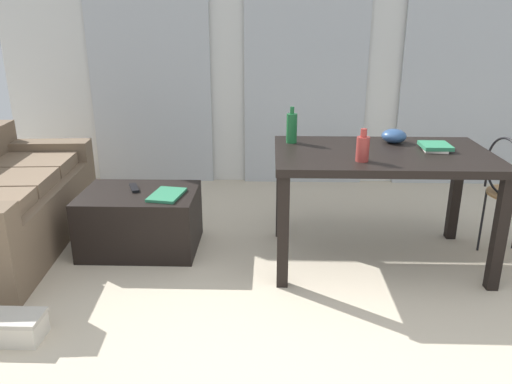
# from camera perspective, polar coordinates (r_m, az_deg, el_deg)

# --- Properties ---
(ground_plane) EXTENTS (7.61, 7.61, 0.00)m
(ground_plane) POSITION_cam_1_polar(r_m,az_deg,el_deg) (3.44, 7.04, -8.64)
(ground_plane) COLOR beige
(wall_back) EXTENTS (5.88, 0.10, 2.65)m
(wall_back) POSITION_cam_1_polar(r_m,az_deg,el_deg) (5.03, 5.67, 16.02)
(wall_back) COLOR silver
(wall_back) RESTS_ON ground
(curtains) EXTENTS (4.18, 0.03, 2.43)m
(curtains) POSITION_cam_1_polar(r_m,az_deg,el_deg) (4.95, 5.69, 14.68)
(curtains) COLOR #B2B7BC
(curtains) RESTS_ON ground
(coffee_table) EXTENTS (0.81, 0.59, 0.43)m
(coffee_table) POSITION_cam_1_polar(r_m,az_deg,el_deg) (3.72, -12.94, -3.14)
(coffee_table) COLOR black
(coffee_table) RESTS_ON ground
(craft_table) EXTENTS (1.40, 0.87, 0.77)m
(craft_table) POSITION_cam_1_polar(r_m,az_deg,el_deg) (3.40, 14.07, 2.87)
(craft_table) COLOR black
(craft_table) RESTS_ON ground
(wire_chair) EXTENTS (0.39, 0.41, 0.87)m
(wire_chair) POSITION_cam_1_polar(r_m,az_deg,el_deg) (3.75, 26.86, 0.76)
(wire_chair) COLOR #B7844C
(wire_chair) RESTS_ON ground
(bottle_near) EXTENTS (0.08, 0.08, 0.20)m
(bottle_near) POSITION_cam_1_polar(r_m,az_deg,el_deg) (3.10, 12.01, 4.91)
(bottle_near) COLOR #99332D
(bottle_near) RESTS_ON craft_table
(bottle_far) EXTENTS (0.07, 0.07, 0.25)m
(bottle_far) POSITION_cam_1_polar(r_m,az_deg,el_deg) (3.50, 4.07, 7.28)
(bottle_far) COLOR #195B2D
(bottle_far) RESTS_ON craft_table
(bowl) EXTENTS (0.17, 0.17, 0.09)m
(bowl) POSITION_cam_1_polar(r_m,az_deg,el_deg) (3.63, 15.37, 6.15)
(bowl) COLOR #2D4C7A
(bowl) RESTS_ON craft_table
(book_stack) EXTENTS (0.18, 0.22, 0.04)m
(book_stack) POSITION_cam_1_polar(r_m,az_deg,el_deg) (3.52, 19.63, 4.87)
(book_stack) COLOR silver
(book_stack) RESTS_ON craft_table
(tv_remote_primary) EXTENTS (0.11, 0.19, 0.02)m
(tv_remote_primary) POSITION_cam_1_polar(r_m,az_deg,el_deg) (3.71, -13.65, 0.46)
(tv_remote_primary) COLOR black
(tv_remote_primary) RESTS_ON coffee_table
(magazine) EXTENTS (0.24, 0.32, 0.02)m
(magazine) POSITION_cam_1_polar(r_m,az_deg,el_deg) (3.52, -10.08, -0.31)
(magazine) COLOR #2D7F56
(magazine) RESTS_ON coffee_table
(shoebox) EXTENTS (0.33, 0.19, 0.14)m
(shoebox) POSITION_cam_1_polar(r_m,az_deg,el_deg) (3.00, -26.02, -13.62)
(shoebox) COLOR beige
(shoebox) RESTS_ON ground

